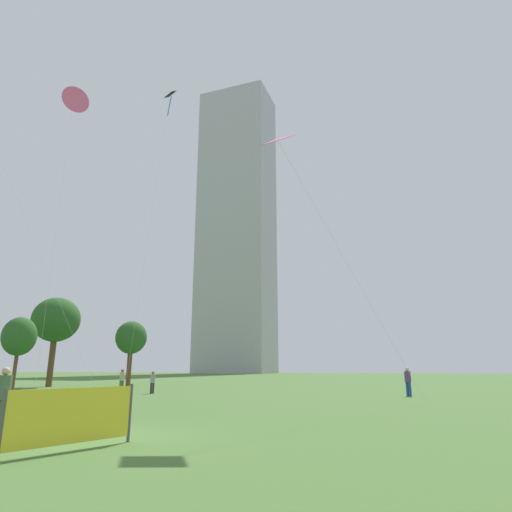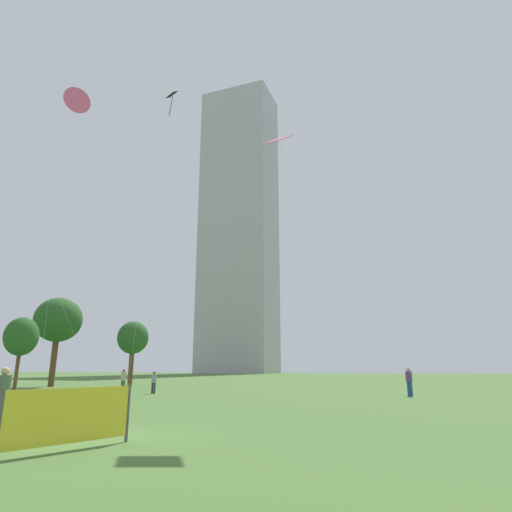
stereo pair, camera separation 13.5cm
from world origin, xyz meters
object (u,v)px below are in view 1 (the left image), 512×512
Objects in this scene: person_standing_1 at (122,379)px; kite_flying_0 at (73,103)px; event_banner at (73,416)px; person_standing_2 at (3,394)px; person_standing_0 at (153,381)px; kite_flying_4 at (278,141)px; distant_highrise_0 at (237,225)px; person_standing_3 at (408,379)px; park_tree_0 at (131,338)px; park_tree_1 at (19,337)px; kite_flying_1 at (169,100)px; park_tree_2 at (56,320)px.

person_standing_1 is 0.06× the size of kite_flying_0.
person_standing_2 is at bearing 155.58° from event_banner.
person_standing_0 is 20.56m from kite_flying_4.
person_standing_2 is 4.63m from event_banner.
distant_highrise_0 is at bearing 108.53° from event_banner.
person_standing_3 is 0.28× the size of park_tree_0.
distant_highrise_0 reaches higher than kite_flying_4.
person_standing_2 is 0.31× the size of park_tree_1.
distant_highrise_0 is (-45.05, 117.49, 38.26)m from kite_flying_4.
kite_flying_1 is at bearing 89.72° from person_standing_0.
person_standing_3 is 24.10m from event_banner.
kite_flying_1 is 0.34× the size of distant_highrise_0.
person_standing_1 is at bearing -71.45° from distant_highrise_0.
kite_flying_4 is at bearing 91.54° from person_standing_1.
kite_flying_4 is 34.55m from park_tree_2.
person_standing_3 is at bearing 3.26° from kite_flying_0.
kite_flying_0 reaches higher than person_standing_0.
kite_flying_1 reaches higher than person_standing_1.
person_standing_1 is at bearing 128.32° from person_standing_0.
kite_flying_1 is 47.48m from event_banner.
event_banner is (-2.95, -8.10, -10.98)m from kite_flying_4.
park_tree_2 is (-6.80, -3.29, 1.73)m from park_tree_0.
kite_flying_4 is (-5.00, -14.65, 10.67)m from person_standing_3.
kite_flying_4 reaches higher than park_tree_1.
person_standing_3 is (12.16, 20.84, -0.01)m from person_standing_2.
person_standing_0 is 0.02× the size of distant_highrise_0.
person_standing_0 is 28.37m from kite_flying_0.
person_standing_2 is (5.58, -18.17, 0.17)m from person_standing_0.
park_tree_0 is at bearing 134.09° from kite_flying_4.
kite_flying_0 is at bearing -46.56° from person_standing_1.
kite_flying_0 is 0.83× the size of kite_flying_1.
kite_flying_4 is 1.91× the size of park_tree_0.
person_standing_1 is at bearing 2.54° from kite_flying_0.
person_standing_1 is 0.14× the size of kite_flying_4.
kite_flying_4 is at bearing -65.93° from distant_highrise_0.
person_standing_2 is 138.30m from distant_highrise_0.
park_tree_0 is 35.87m from event_banner.
person_standing_3 is 0.07× the size of kite_flying_0.
event_banner is (25.44, -27.09, -5.74)m from park_tree_2.
park_tree_0 reaches higher than park_tree_1.
park_tree_1 is 2.05× the size of event_banner.
person_standing_1 is at bearing -24.99° from park_tree_2.
park_tree_0 is (-21.59, 22.28, -6.96)m from kite_flying_4.
person_standing_2 is 44.73m from kite_flying_1.
person_standing_0 is 3.79m from person_standing_1.
person_standing_0 is at bearing -49.32° from park_tree_0.
kite_flying_1 reaches higher than event_banner.
person_standing_1 is 11.07m from park_tree_0.
event_banner is at bearing -45.10° from kite_flying_0.
park_tree_0 is 2.20× the size of event_banner.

